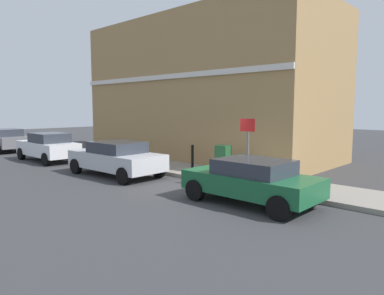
{
  "coord_description": "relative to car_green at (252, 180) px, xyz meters",
  "views": [
    {
      "loc": [
        -9.01,
        -8.24,
        2.77
      ],
      "look_at": [
        1.34,
        1.41,
        1.2
      ],
      "focal_mm": 33.18,
      "sensor_mm": 36.0,
      "label": 1
    }
  ],
  "objects": [
    {
      "name": "ground",
      "position": [
        0.44,
        2.61,
        -0.7
      ],
      "size": [
        80.0,
        80.0,
        0.0
      ],
      "primitive_type": "plane",
      "color": "#38383A"
    },
    {
      "name": "sidewalk",
      "position": [
        2.45,
        8.61,
        -0.63
      ],
      "size": [
        2.36,
        30.0,
        0.15
      ],
      "primitive_type": "cube",
      "color": "gray",
      "rests_on": "ground"
    },
    {
      "name": "corner_building",
      "position": [
        6.84,
        7.5,
        3.06
      ],
      "size": [
        6.52,
        13.78,
        7.53
      ],
      "color": "#9E7A4C",
      "rests_on": "ground"
    },
    {
      "name": "car_green",
      "position": [
        0.0,
        0.0,
        0.0
      ],
      "size": [
        1.95,
        3.93,
        1.31
      ],
      "rotation": [
        0.0,
        0.0,
        1.57
      ],
      "color": "#195933",
      "rests_on": "ground"
    },
    {
      "name": "car_silver",
      "position": [
        -0.16,
        6.48,
        0.04
      ],
      "size": [
        2.06,
        4.4,
        1.41
      ],
      "rotation": [
        0.0,
        0.0,
        1.59
      ],
      "color": "#B7B7BC",
      "rests_on": "ground"
    },
    {
      "name": "car_white",
      "position": [
        -0.22,
        12.5,
        0.07
      ],
      "size": [
        1.85,
        4.2,
        1.49
      ],
      "rotation": [
        0.0,
        0.0,
        1.56
      ],
      "color": "silver",
      "rests_on": "ground"
    },
    {
      "name": "car_grey",
      "position": [
        -0.13,
        18.72,
        0.05
      ],
      "size": [
        1.92,
        4.03,
        1.44
      ],
      "rotation": [
        0.0,
        0.0,
        1.57
      ],
      "color": "slate",
      "rests_on": "ground"
    },
    {
      "name": "utility_cabinet",
      "position": [
        2.56,
        3.06,
        -0.02
      ],
      "size": [
        0.46,
        0.61,
        1.15
      ],
      "color": "#1E4C28",
      "rests_on": "sidewalk"
    },
    {
      "name": "bollard_near_cabinet",
      "position": [
        2.66,
        4.82,
        0.0
      ],
      "size": [
        0.14,
        0.14,
        1.04
      ],
      "color": "black",
      "rests_on": "sidewalk"
    },
    {
      "name": "street_sign",
      "position": [
        1.59,
        1.24,
        0.96
      ],
      "size": [
        0.08,
        0.6,
        2.3
      ],
      "color": "#59595B",
      "rests_on": "sidewalk"
    }
  ]
}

